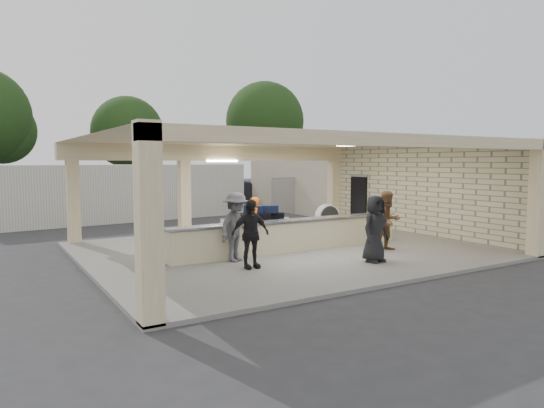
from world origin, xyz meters
TOP-DOWN VIEW (x-y plane):
  - ground at (0.00, 0.00)m, footprint 120.00×120.00m
  - pavilion at (0.21, 0.66)m, footprint 12.01×10.00m
  - baggage_counter at (0.00, -0.50)m, footprint 8.20×0.58m
  - luggage_cart at (-0.64, 0.52)m, footprint 2.66×2.12m
  - drum_fan at (3.56, 2.34)m, footprint 0.98×0.54m
  - baggage_handler at (-0.94, 0.30)m, footprint 0.60×0.69m
  - passenger_a at (2.58, -1.99)m, footprint 0.93×0.47m
  - passenger_b at (-2.29, -1.97)m, footprint 1.07×0.43m
  - passenger_c at (-2.21, -1.00)m, footprint 1.30×0.94m
  - passenger_d at (1.03, -3.05)m, footprint 0.94×0.49m
  - car_white_a at (8.87, 12.47)m, footprint 4.56×2.30m
  - car_white_b at (13.70, 13.50)m, footprint 4.56×2.50m
  - car_dark at (6.75, 14.69)m, footprint 4.88×4.27m
  - container_white at (-2.20, 11.13)m, footprint 12.71×3.78m
  - fence at (11.00, 9.00)m, footprint 12.06×0.06m
  - tree_mid at (2.32, 26.16)m, footprint 6.00×5.60m
  - tree_right at (14.32, 25.16)m, footprint 7.20×7.00m
  - adjacent_building at (9.50, 10.00)m, footprint 6.00×8.00m

SIDE VIEW (x-z plane):
  - ground at x=0.00m, z-range 0.00..0.00m
  - baggage_counter at x=0.00m, z-range 0.10..1.08m
  - car_white_a at x=8.87m, z-range 0.00..1.28m
  - drum_fan at x=3.56m, z-range 0.14..1.21m
  - car_white_b at x=13.70m, z-range 0.00..1.36m
  - car_dark at x=6.75m, z-range 0.00..1.61m
  - luggage_cart at x=-0.64m, z-range 0.15..1.51m
  - baggage_handler at x=-0.94m, z-range 0.10..1.76m
  - passenger_b at x=-2.29m, z-range 0.10..1.90m
  - passenger_d at x=1.03m, z-range 0.10..1.94m
  - passenger_a at x=2.58m, z-range 0.10..1.96m
  - fence at x=11.00m, z-range 0.04..2.07m
  - passenger_c at x=-2.21m, z-range 0.10..2.02m
  - pavilion at x=0.21m, z-range -0.43..3.12m
  - container_white at x=-2.20m, z-range 0.00..2.71m
  - adjacent_building at x=9.50m, z-range 0.00..3.20m
  - tree_mid at x=2.32m, z-range 0.96..8.96m
  - tree_right at x=14.32m, z-range 1.21..11.21m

